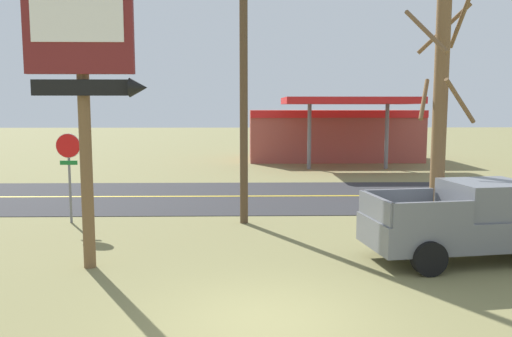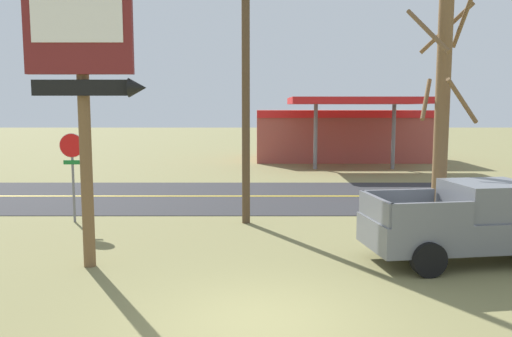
{
  "view_description": "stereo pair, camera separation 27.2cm",
  "coord_description": "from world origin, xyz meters",
  "px_view_note": "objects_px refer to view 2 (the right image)",
  "views": [
    {
      "loc": [
        -0.34,
        -8.69,
        3.77
      ],
      "look_at": [
        0.0,
        8.0,
        1.8
      ],
      "focal_mm": 36.14,
      "sensor_mm": 36.0,
      "label": 1
    },
    {
      "loc": [
        -0.07,
        -8.69,
        3.77
      ],
      "look_at": [
        0.0,
        8.0,
        1.8
      ],
      "focal_mm": 36.14,
      "sensor_mm": 36.0,
      "label": 2
    }
  ],
  "objects_px": {
    "stop_sign": "(70,162)",
    "gas_station": "(337,133)",
    "utility_pole": "(244,64)",
    "motel_sign": "(81,67)",
    "bare_tree": "(440,113)",
    "pickup_grey_parked_on_lawn": "(472,222)"
  },
  "relations": [
    {
      "from": "motel_sign",
      "to": "utility_pole",
      "type": "xyz_separation_m",
      "value": [
        3.59,
        4.79,
        0.47
      ]
    },
    {
      "from": "motel_sign",
      "to": "utility_pole",
      "type": "height_order",
      "value": "utility_pole"
    },
    {
      "from": "motel_sign",
      "to": "bare_tree",
      "type": "height_order",
      "value": "bare_tree"
    },
    {
      "from": "utility_pole",
      "to": "pickup_grey_parked_on_lawn",
      "type": "distance_m",
      "value": 8.25
    },
    {
      "from": "gas_station",
      "to": "pickup_grey_parked_on_lawn",
      "type": "distance_m",
      "value": 24.92
    },
    {
      "from": "motel_sign",
      "to": "gas_station",
      "type": "bearing_deg",
      "value": 68.58
    },
    {
      "from": "pickup_grey_parked_on_lawn",
      "to": "gas_station",
      "type": "bearing_deg",
      "value": 88.41
    },
    {
      "from": "stop_sign",
      "to": "utility_pole",
      "type": "height_order",
      "value": "utility_pole"
    },
    {
      "from": "motel_sign",
      "to": "pickup_grey_parked_on_lawn",
      "type": "relative_size",
      "value": 1.26
    },
    {
      "from": "stop_sign",
      "to": "bare_tree",
      "type": "relative_size",
      "value": 0.4
    },
    {
      "from": "gas_station",
      "to": "stop_sign",
      "type": "bearing_deg",
      "value": -120.45
    },
    {
      "from": "bare_tree",
      "to": "gas_station",
      "type": "relative_size",
      "value": 0.61
    },
    {
      "from": "gas_station",
      "to": "pickup_grey_parked_on_lawn",
      "type": "height_order",
      "value": "gas_station"
    },
    {
      "from": "stop_sign",
      "to": "utility_pole",
      "type": "relative_size",
      "value": 0.31
    },
    {
      "from": "motel_sign",
      "to": "gas_station",
      "type": "relative_size",
      "value": 0.57
    },
    {
      "from": "motel_sign",
      "to": "utility_pole",
      "type": "distance_m",
      "value": 6.01
    },
    {
      "from": "pickup_grey_parked_on_lawn",
      "to": "bare_tree",
      "type": "bearing_deg",
      "value": 95.38
    },
    {
      "from": "stop_sign",
      "to": "gas_station",
      "type": "xyz_separation_m",
      "value": [
        12.08,
        20.56,
        -0.08
      ]
    },
    {
      "from": "stop_sign",
      "to": "motel_sign",
      "type": "bearing_deg",
      "value": -66.75
    },
    {
      "from": "stop_sign",
      "to": "pickup_grey_parked_on_lawn",
      "type": "height_order",
      "value": "stop_sign"
    },
    {
      "from": "gas_station",
      "to": "pickup_grey_parked_on_lawn",
      "type": "xyz_separation_m",
      "value": [
        -0.69,
        -24.89,
        -0.98
      ]
    },
    {
      "from": "stop_sign",
      "to": "pickup_grey_parked_on_lawn",
      "type": "distance_m",
      "value": 12.23
    }
  ]
}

